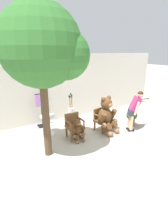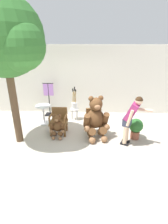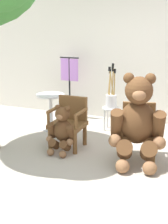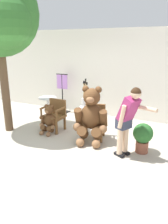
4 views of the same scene
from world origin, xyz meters
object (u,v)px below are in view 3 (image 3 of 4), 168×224
object	(u,v)px
wooden_chair_left	(69,121)
wooden_chair_right	(138,129)
white_stool	(111,113)
teddy_bear_large	(138,121)
brush_bucket	(111,98)
clothing_display_stand	(70,86)
round_side_table	(51,108)
teddy_bear_small	(62,130)

from	to	relation	value
wooden_chair_left	wooden_chair_right	world-z (taller)	same
wooden_chair_right	white_stool	bearing A→B (deg)	125.56
teddy_bear_large	white_stool	bearing A→B (deg)	121.06
brush_bucket	clothing_display_stand	world-z (taller)	clothing_display_stand
wooden_chair_right	clothing_display_stand	xyz separation A→B (m)	(-1.86, 1.53, 0.26)
wooden_chair_right	round_side_table	world-z (taller)	wooden_chair_right
teddy_bear_small	round_side_table	size ratio (longest dim) A/B	1.11
wooden_chair_right	teddy_bear_small	xyz separation A→B (m)	(-1.20, -0.28, -0.07)
wooden_chair_right	teddy_bear_large	xyz separation A→B (m)	(0.03, -0.25, 0.22)
teddy_bear_small	wooden_chair_right	bearing A→B (deg)	13.27
round_side_table	clothing_display_stand	distance (m)	0.89
wooden_chair_left	white_stool	world-z (taller)	wooden_chair_left
teddy_bear_small	brush_bucket	xyz separation A→B (m)	(0.43, 1.36, 0.26)
round_side_table	clothing_display_stand	world-z (taller)	clothing_display_stand
teddy_bear_large	brush_bucket	bearing A→B (deg)	121.05
white_stool	brush_bucket	xyz separation A→B (m)	(0.00, -0.00, 0.30)
white_stool	clothing_display_stand	world-z (taller)	clothing_display_stand
teddy_bear_large	teddy_bear_small	size ratio (longest dim) A/B	1.74
wooden_chair_left	teddy_bear_large	world-z (taller)	teddy_bear_large
teddy_bear_small	round_side_table	distance (m)	1.19
round_side_table	teddy_bear_large	bearing A→B (deg)	-25.85
teddy_bear_large	clothing_display_stand	size ratio (longest dim) A/B	1.02
wooden_chair_left	teddy_bear_large	distance (m)	1.27
teddy_bear_large	white_stool	xyz separation A→B (m)	(-0.80, 1.33, -0.32)
brush_bucket	teddy_bear_large	bearing A→B (deg)	-58.95
teddy_bear_small	white_stool	xyz separation A→B (m)	(0.43, 1.36, -0.04)
teddy_bear_large	clothing_display_stand	distance (m)	2.60
teddy_bear_small	clothing_display_stand	size ratio (longest dim) A/B	0.59
wooden_chair_right	clothing_display_stand	bearing A→B (deg)	140.66
teddy_bear_large	clothing_display_stand	world-z (taller)	teddy_bear_large
teddy_bear_small	brush_bucket	world-z (taller)	brush_bucket
wooden_chair_right	clothing_display_stand	size ratio (longest dim) A/B	0.63
teddy_bear_small	white_stool	size ratio (longest dim) A/B	1.74
wooden_chair_left	teddy_bear_small	bearing A→B (deg)	-90.51
teddy_bear_small	round_side_table	world-z (taller)	teddy_bear_small
brush_bucket	round_side_table	xyz separation A→B (m)	(-1.13, -0.40, -0.21)
teddy_bear_large	wooden_chair_left	bearing A→B (deg)	168.30
teddy_bear_large	teddy_bear_small	distance (m)	1.27
brush_bucket	clothing_display_stand	bearing A→B (deg)	157.74
wooden_chair_left	wooden_chair_right	size ratio (longest dim) A/B	1.00
brush_bucket	wooden_chair_left	bearing A→B (deg)	-111.58
wooden_chair_right	brush_bucket	distance (m)	1.34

